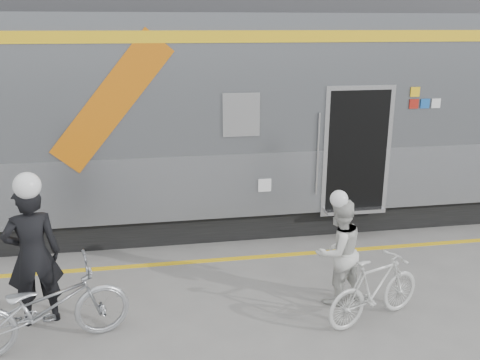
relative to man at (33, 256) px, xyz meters
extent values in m
plane|color=slate|center=(2.25, -0.80, -0.91)|extent=(90.00, 90.00, 0.00)
cube|color=black|center=(2.72, 3.40, -0.66)|extent=(24.00, 2.70, 0.50)
cube|color=#9EA0A5|center=(2.72, 3.40, 0.14)|extent=(24.00, 3.00, 1.10)
cube|color=slate|center=(2.72, 3.40, 1.79)|extent=(24.00, 3.00, 2.20)
cube|color=#38383A|center=(2.72, 3.40, 3.04)|extent=(24.00, 2.64, 0.30)
cube|color=yellow|center=(2.72, 1.89, 2.54)|extent=(24.00, 0.02, 0.18)
cube|color=#C7620B|center=(0.92, 1.89, 1.59)|extent=(1.96, 0.01, 2.19)
cube|color=black|center=(2.92, 1.89, 1.34)|extent=(0.55, 0.02, 0.65)
cube|color=black|center=(4.92, 2.10, 0.64)|extent=(1.05, 0.45, 2.10)
cube|color=silver|center=(4.92, 1.89, 0.64)|extent=(1.20, 0.02, 2.25)
cylinder|color=silver|center=(4.22, 1.87, 0.64)|extent=(0.04, 0.04, 1.40)
cube|color=silver|center=(4.92, 1.85, -0.39)|extent=(1.05, 0.25, 0.06)
cube|color=yellow|center=(5.87, 1.89, 1.64)|extent=(0.16, 0.01, 0.16)
cube|color=#A31C12|center=(5.87, 1.89, 1.44)|extent=(0.16, 0.01, 0.16)
cube|color=#1A58AC|center=(6.07, 1.89, 1.44)|extent=(0.16, 0.01, 0.16)
cube|color=silver|center=(6.27, 1.89, 1.44)|extent=(0.16, 0.01, 0.16)
cube|color=silver|center=(3.32, 1.89, 0.14)|extent=(0.22, 0.01, 0.22)
cube|color=yellow|center=(2.25, 1.35, -0.91)|extent=(24.00, 0.12, 0.01)
imported|color=black|center=(0.00, 0.00, 0.00)|extent=(0.75, 0.59, 1.82)
imported|color=#ADB0B5|center=(0.20, -0.55, -0.41)|extent=(2.02, 1.13, 1.00)
imported|color=silver|center=(3.88, -0.15, -0.18)|extent=(0.85, 0.76, 1.46)
imported|color=beige|center=(4.18, -0.70, -0.47)|extent=(1.52, 0.89, 0.88)
sphere|color=white|center=(0.00, 0.00, 1.07)|extent=(0.32, 0.32, 0.32)
sphere|color=white|center=(3.88, -0.15, 0.66)|extent=(0.23, 0.23, 0.23)
camera|label=1|loc=(1.55, -6.02, 2.70)|focal=38.00mm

